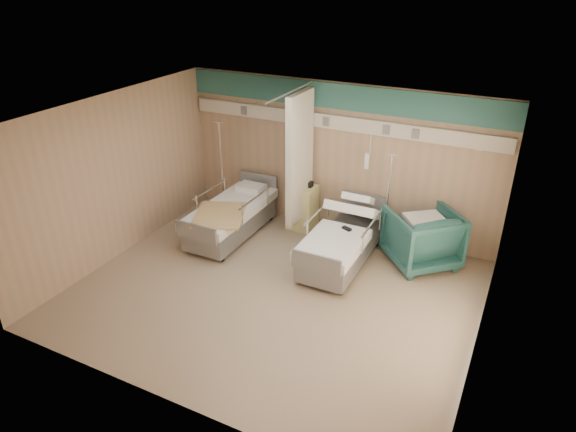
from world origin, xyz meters
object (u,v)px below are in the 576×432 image
at_px(visitor_armchair, 422,237).
at_px(bedside_cabinet, 302,207).
at_px(iv_stand_left, 223,195).
at_px(iv_stand_right, 385,229).
at_px(bed_left, 231,220).
at_px(bed_right, 341,247).

bearing_deg(visitor_armchair, bedside_cabinet, -49.79).
height_order(visitor_armchair, iv_stand_left, iv_stand_left).
relative_size(bedside_cabinet, iv_stand_right, 0.48).
xyz_separation_m(bedside_cabinet, iv_stand_right, (1.65, -0.04, -0.06)).
xyz_separation_m(bedside_cabinet, iv_stand_left, (-1.70, -0.15, -0.03)).
xyz_separation_m(bed_left, visitor_armchair, (3.41, 0.60, 0.18)).
bearing_deg(bed_left, iv_stand_left, 130.76).
bearing_deg(bedside_cabinet, visitor_armchair, -7.24).
bearing_deg(bed_left, visitor_armchair, 9.98).
relative_size(visitor_armchair, iv_stand_left, 0.56).
xyz_separation_m(iv_stand_right, iv_stand_left, (-3.35, -0.11, 0.03)).
bearing_deg(iv_stand_left, bed_right, -14.74).
relative_size(bed_left, iv_stand_right, 1.21).
distance_m(bed_left, visitor_armchair, 3.47).
height_order(iv_stand_right, iv_stand_left, iv_stand_left).
height_order(bed_left, bedside_cabinet, bedside_cabinet).
xyz_separation_m(bedside_cabinet, visitor_armchair, (2.36, -0.30, 0.07)).
relative_size(bedside_cabinet, visitor_armchair, 0.78).
height_order(bed_left, iv_stand_right, iv_stand_right).
height_order(bed_right, visitor_armchair, visitor_armchair).
bearing_deg(iv_stand_right, bed_left, -162.37).
relative_size(bed_right, visitor_armchair, 1.98).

